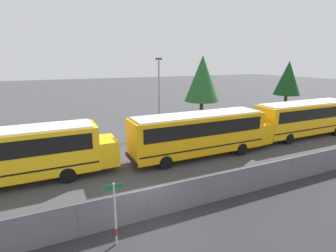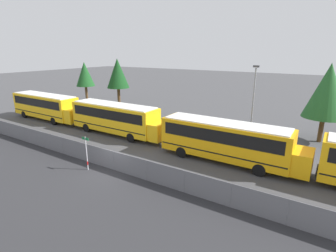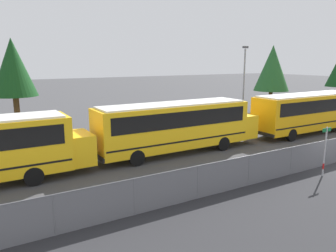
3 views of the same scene
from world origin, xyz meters
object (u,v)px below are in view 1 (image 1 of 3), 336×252
school_bus_1 (9,153)px  school_bus_2 (201,131)px  school_bus_3 (307,116)px  street_sign (115,212)px  tree_3 (202,79)px  light_pole (159,92)px  tree_2 (288,78)px

school_bus_1 → school_bus_2: same height
school_bus_3 → school_bus_1: bearing=179.5°
school_bus_2 → school_bus_3: (12.09, 0.40, 0.00)m
school_bus_3 → street_sign: 21.81m
street_sign → school_bus_3: bearing=20.2°
school_bus_2 → tree_3: bearing=57.8°
school_bus_1 → street_sign: size_ratio=4.43×
street_sign → tree_3: 22.64m
school_bus_2 → school_bus_3: 12.09m
street_sign → school_bus_2: bearing=40.4°
light_pole → tree_2: 21.70m
street_sign → tree_2: size_ratio=0.37×
street_sign → light_pole: bearing=61.1°
light_pole → tree_2: bearing=8.5°
street_sign → tree_3: bearing=49.4°
school_bus_1 → school_bus_2: 12.67m
school_bus_2 → tree_3: tree_3 is taller
light_pole → tree_3: size_ratio=0.96×
school_bus_1 → light_pole: bearing=29.6°
tree_3 → school_bus_1: bearing=-154.0°
school_bus_1 → tree_2: (33.94, 10.31, 2.73)m
school_bus_3 → tree_2: size_ratio=1.66×
light_pole → tree_3: tree_3 is taller
school_bus_2 → light_pole: light_pole is taller
tree_2 → tree_3: size_ratio=0.92×
light_pole → street_sign: bearing=-118.9°
street_sign → tree_2: bearing=31.4°
light_pole → tree_3: bearing=18.3°
tree_2 → light_pole: bearing=-171.5°
tree_2 → tree_3: bearing=-175.7°
school_bus_1 → tree_2: bearing=16.9°
school_bus_1 → school_bus_3: (24.74, -0.24, 0.00)m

